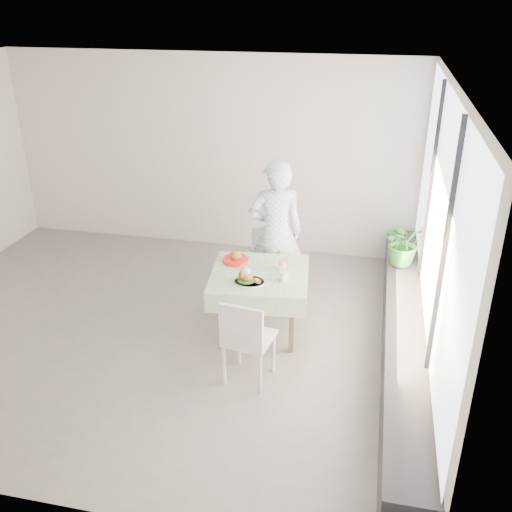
% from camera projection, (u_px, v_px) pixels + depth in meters
% --- Properties ---
extents(floor, '(6.00, 6.00, 0.00)m').
position_uv_depth(floor, '(152.00, 328.00, 6.58)').
color(floor, '#64605E').
rests_on(floor, ground).
extents(ceiling, '(6.00, 6.00, 0.00)m').
position_uv_depth(ceiling, '(129.00, 76.00, 5.39)').
color(ceiling, white).
rests_on(ceiling, ground).
extents(wall_back, '(6.00, 0.02, 2.80)m').
position_uv_depth(wall_back, '(210.00, 154.00, 8.20)').
color(wall_back, silver).
rests_on(wall_back, ground).
extents(wall_right, '(0.02, 5.00, 2.80)m').
position_uv_depth(wall_right, '(438.00, 239.00, 5.40)').
color(wall_right, silver).
rests_on(wall_right, ground).
extents(window_pane, '(0.01, 4.80, 2.18)m').
position_uv_depth(window_pane, '(438.00, 214.00, 5.30)').
color(window_pane, '#D1E0F9').
rests_on(window_pane, ground).
extents(window_ledge, '(0.40, 4.80, 0.50)m').
position_uv_depth(window_ledge, '(403.00, 339.00, 5.93)').
color(window_ledge, black).
rests_on(window_ledge, ground).
extents(cafe_table, '(1.15, 1.15, 0.74)m').
position_uv_depth(cafe_table, '(259.00, 295.00, 6.34)').
color(cafe_table, brown).
rests_on(cafe_table, ground).
extents(chair_far, '(0.57, 0.57, 0.88)m').
position_uv_depth(chair_far, '(271.00, 275.00, 7.20)').
color(chair_far, white).
rests_on(chair_far, ground).
extents(chair_near, '(0.50, 0.50, 0.93)m').
position_uv_depth(chair_near, '(248.00, 355.00, 5.61)').
color(chair_near, white).
rests_on(chair_near, ground).
extents(diner, '(0.76, 0.62, 1.81)m').
position_uv_depth(diner, '(276.00, 233.00, 6.83)').
color(diner, '#89B6DC').
rests_on(diner, ground).
extents(main_dish, '(0.33, 0.33, 0.17)m').
position_uv_depth(main_dish, '(248.00, 278.00, 5.99)').
color(main_dish, white).
rests_on(main_dish, cafe_table).
extents(juice_cup_orange, '(0.09, 0.09, 0.25)m').
position_uv_depth(juice_cup_orange, '(282.00, 265.00, 6.25)').
color(juice_cup_orange, white).
rests_on(juice_cup_orange, cafe_table).
extents(juice_cup_lemonade, '(0.10, 0.10, 0.28)m').
position_uv_depth(juice_cup_lemonade, '(283.00, 275.00, 6.02)').
color(juice_cup_lemonade, white).
rests_on(juice_cup_lemonade, cafe_table).
extents(second_dish, '(0.29, 0.29, 0.14)m').
position_uv_depth(second_dish, '(236.00, 259.00, 6.45)').
color(second_dish, red).
rests_on(second_dish, cafe_table).
extents(potted_plant, '(0.67, 0.64, 0.58)m').
position_uv_depth(potted_plant, '(405.00, 242.00, 6.86)').
color(potted_plant, '#2E832B').
rests_on(potted_plant, window_ledge).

